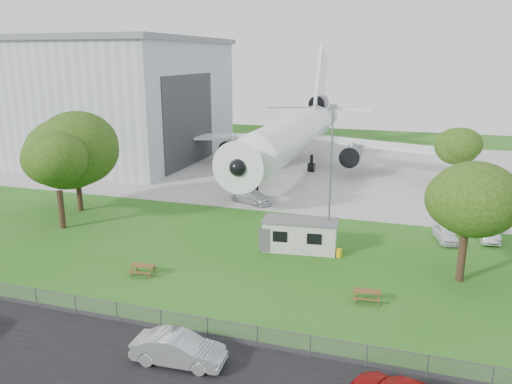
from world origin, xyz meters
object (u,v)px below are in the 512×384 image
(hangar, at_px, (78,97))
(airliner, at_px, (294,133))
(picnic_west, at_px, (143,275))
(picnic_east, at_px, (366,301))
(site_cabin, at_px, (300,235))
(car_centre_sedan, at_px, (179,349))

(hangar, distance_m, airliner, 36.21)
(picnic_west, xyz_separation_m, picnic_east, (16.29, 0.84, 0.00))
(site_cabin, bearing_deg, airliner, 104.70)
(hangar, bearing_deg, site_cabin, -34.75)
(hangar, distance_m, picnic_west, 52.52)
(airliner, height_order, picnic_west, airliner)
(airliner, xyz_separation_m, site_cabin, (7.95, -30.33, -3.96))
(picnic_west, height_order, car_centre_sedan, car_centre_sedan)
(picnic_east, bearing_deg, site_cabin, 125.21)
(picnic_west, bearing_deg, picnic_east, -0.19)
(site_cabin, relative_size, picnic_east, 3.82)
(picnic_west, bearing_deg, car_centre_sedan, -54.01)
(site_cabin, relative_size, picnic_west, 3.82)
(hangar, distance_m, site_cabin, 54.07)
(site_cabin, relative_size, car_centre_sedan, 1.38)
(airliner, height_order, car_centre_sedan, airliner)
(hangar, relative_size, picnic_west, 23.89)
(airliner, xyz_separation_m, picnic_east, (14.26, -37.96, -5.27))
(car_centre_sedan, bearing_deg, picnic_east, -44.19)
(hangar, relative_size, car_centre_sedan, 8.64)
(hangar, xyz_separation_m, picnic_east, (50.23, -38.10, -9.41))
(car_centre_sedan, bearing_deg, site_cabin, -11.12)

